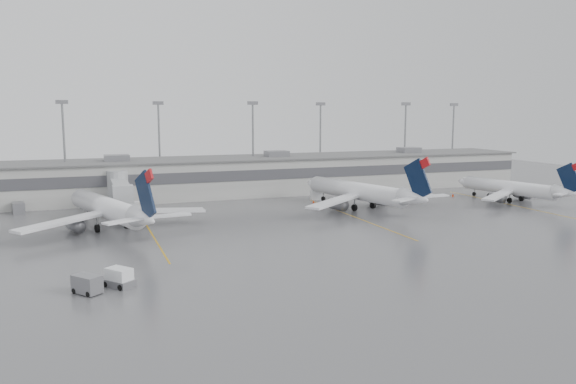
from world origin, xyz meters
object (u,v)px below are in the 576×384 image
object	(u,v)px
jet_far_right	(514,188)
jet_mid_right	(362,191)
jet_mid_left	(110,208)
baggage_tug	(119,279)

from	to	relation	value
jet_far_right	jet_mid_right	bearing A→B (deg)	162.32
jet_mid_left	baggage_tug	world-z (taller)	jet_mid_left
jet_mid_left	jet_far_right	distance (m)	78.84
jet_mid_left	jet_far_right	bearing A→B (deg)	-17.53
jet_mid_right	baggage_tug	distance (m)	57.12
jet_far_right	baggage_tug	size ratio (longest dim) A/B	7.76
jet_mid_left	baggage_tug	distance (m)	30.58
jet_mid_right	baggage_tug	xyz separation A→B (m)	(-46.21, -33.46, -2.62)
jet_mid_left	baggage_tug	bearing A→B (deg)	-108.91
jet_mid_right	baggage_tug	size ratio (longest dim) A/B	9.16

